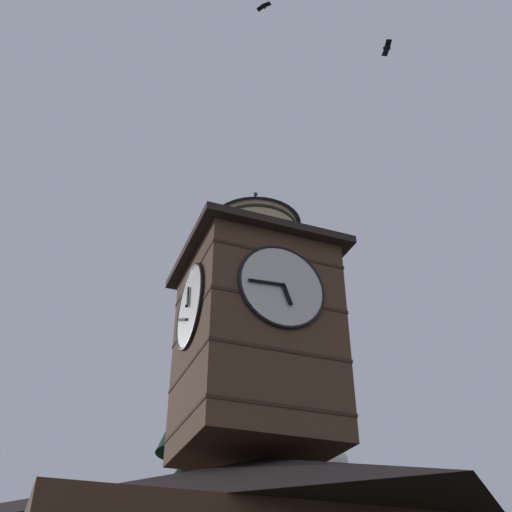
# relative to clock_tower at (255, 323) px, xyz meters

# --- Properties ---
(clock_tower) EXTENTS (4.84, 4.84, 9.24)m
(clock_tower) POSITION_rel_clock_tower_xyz_m (0.00, 0.00, 0.00)
(clock_tower) COLOR brown
(clock_tower) RESTS_ON building_main
(pine_tree_behind) EXTENTS (6.09, 6.09, 15.15)m
(pine_tree_behind) POSITION_rel_clock_tower_xyz_m (-0.34, -6.76, -4.07)
(pine_tree_behind) COLOR #473323
(pine_tree_behind) RESTS_ON ground_plane
(moon) EXTENTS (2.14, 2.14, 2.14)m
(moon) POSITION_rel_clock_tower_xyz_m (-19.55, -31.59, 5.46)
(moon) COLOR silver
(flying_bird_high) EXTENTS (0.44, 0.51, 0.12)m
(flying_bird_high) POSITION_rel_clock_tower_xyz_m (1.10, 3.71, 10.38)
(flying_bird_high) COLOR black
(flying_bird_low) EXTENTS (0.40, 0.74, 0.16)m
(flying_bird_low) POSITION_rel_clock_tower_xyz_m (-3.42, 4.22, 9.60)
(flying_bird_low) COLOR black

